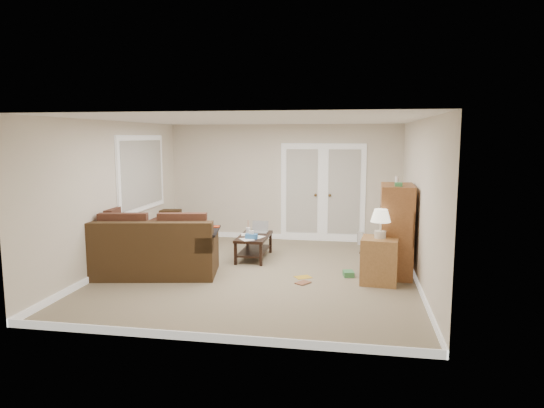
% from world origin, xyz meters
% --- Properties ---
extents(floor, '(5.50, 5.50, 0.00)m').
position_xyz_m(floor, '(0.00, 0.00, 0.00)').
color(floor, gray).
rests_on(floor, ground).
extents(ceiling, '(5.00, 5.50, 0.02)m').
position_xyz_m(ceiling, '(0.00, 0.00, 2.50)').
color(ceiling, white).
rests_on(ceiling, wall_back).
extents(wall_left, '(0.02, 5.50, 2.50)m').
position_xyz_m(wall_left, '(-2.50, 0.00, 1.25)').
color(wall_left, silver).
rests_on(wall_left, floor).
extents(wall_right, '(0.02, 5.50, 2.50)m').
position_xyz_m(wall_right, '(2.50, 0.00, 1.25)').
color(wall_right, silver).
rests_on(wall_right, floor).
extents(wall_back, '(5.00, 0.02, 2.50)m').
position_xyz_m(wall_back, '(0.00, 2.75, 1.25)').
color(wall_back, silver).
rests_on(wall_back, floor).
extents(wall_front, '(5.00, 0.02, 2.50)m').
position_xyz_m(wall_front, '(0.00, -2.75, 1.25)').
color(wall_front, silver).
rests_on(wall_front, floor).
extents(baseboards, '(5.00, 5.50, 0.10)m').
position_xyz_m(baseboards, '(0.00, 0.00, 0.05)').
color(baseboards, white).
rests_on(baseboards, floor).
extents(french_doors, '(1.80, 0.05, 2.13)m').
position_xyz_m(french_doors, '(0.85, 2.71, 1.04)').
color(french_doors, white).
rests_on(french_doors, floor).
extents(window_left, '(0.05, 1.92, 1.42)m').
position_xyz_m(window_left, '(-2.46, 1.00, 1.55)').
color(window_left, white).
rests_on(window_left, wall_left).
extents(sectional_sofa, '(2.52, 3.15, 0.93)m').
position_xyz_m(sectional_sofa, '(-2.07, 0.31, 0.37)').
color(sectional_sofa, '#432F1A').
rests_on(sectional_sofa, floor).
extents(coffee_table, '(0.53, 1.06, 0.72)m').
position_xyz_m(coffee_table, '(-0.29, 0.97, 0.24)').
color(coffee_table, black).
rests_on(coffee_table, floor).
extents(tv_armoire, '(0.54, 0.94, 1.59)m').
position_xyz_m(tv_armoire, '(2.20, 0.32, 0.75)').
color(tv_armoire, brown).
rests_on(tv_armoire, floor).
extents(side_cabinet, '(0.60, 0.60, 1.15)m').
position_xyz_m(side_cabinet, '(1.92, -0.20, 0.41)').
color(side_cabinet, '#9E6C3A').
rests_on(side_cabinet, floor).
extents(space_heater, '(0.13, 0.12, 0.27)m').
position_xyz_m(space_heater, '(1.67, 2.45, 0.14)').
color(space_heater, white).
rests_on(space_heater, floor).
extents(floor_magazine, '(0.31, 0.30, 0.01)m').
position_xyz_m(floor_magazine, '(0.74, -0.11, 0.00)').
color(floor_magazine, gold).
rests_on(floor_magazine, floor).
extents(floor_greenbox, '(0.20, 0.24, 0.09)m').
position_xyz_m(floor_greenbox, '(1.46, 0.08, 0.04)').
color(floor_greenbox, '#3E894D').
rests_on(floor_greenbox, floor).
extents(floor_book, '(0.26, 0.28, 0.02)m').
position_xyz_m(floor_book, '(0.70, -0.38, 0.01)').
color(floor_book, brown).
rests_on(floor_book, floor).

